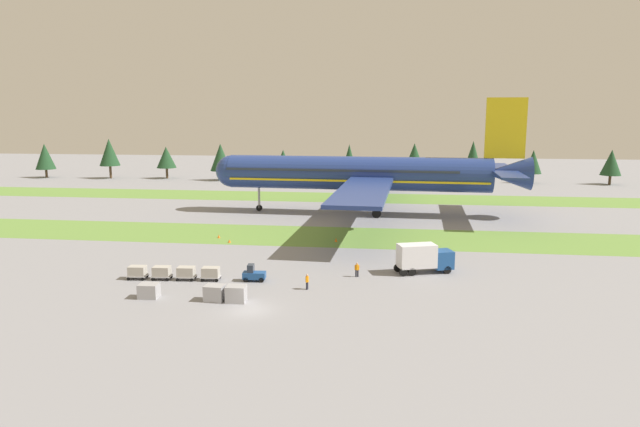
% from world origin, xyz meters
% --- Properties ---
extents(ground_plane, '(400.00, 400.00, 0.00)m').
position_xyz_m(ground_plane, '(0.00, 0.00, 0.00)').
color(ground_plane, gray).
extents(grass_strip_near, '(320.00, 15.13, 0.01)m').
position_xyz_m(grass_strip_near, '(0.00, 34.98, 0.00)').
color(grass_strip_near, olive).
rests_on(grass_strip_near, ground).
extents(grass_strip_far, '(320.00, 15.13, 0.01)m').
position_xyz_m(grass_strip_far, '(0.00, 77.23, 0.00)').
color(grass_strip_far, olive).
rests_on(grass_strip_far, ground).
extents(airliner, '(59.79, 73.58, 21.92)m').
position_xyz_m(airliner, '(8.73, 56.03, 7.86)').
color(airliner, navy).
rests_on(airliner, ground).
extents(baggage_tug, '(2.68, 1.47, 1.97)m').
position_xyz_m(baggage_tug, '(-1.96, 9.81, 0.81)').
color(baggage_tug, '#1E4C8E').
rests_on(baggage_tug, ground).
extents(cargo_dolly_lead, '(2.30, 1.65, 1.55)m').
position_xyz_m(cargo_dolly_lead, '(-6.97, 9.47, 0.92)').
color(cargo_dolly_lead, '#A3A3A8').
rests_on(cargo_dolly_lead, ground).
extents(cargo_dolly_second, '(2.30, 1.65, 1.55)m').
position_xyz_m(cargo_dolly_second, '(-9.87, 9.27, 0.92)').
color(cargo_dolly_second, '#A3A3A8').
rests_on(cargo_dolly_second, ground).
extents(cargo_dolly_third, '(2.30, 1.65, 1.55)m').
position_xyz_m(cargo_dolly_third, '(-12.76, 9.08, 0.92)').
color(cargo_dolly_third, '#A3A3A8').
rests_on(cargo_dolly_third, ground).
extents(cargo_dolly_fourth, '(2.30, 1.65, 1.55)m').
position_xyz_m(cargo_dolly_fourth, '(-15.65, 8.88, 0.92)').
color(cargo_dolly_fourth, '#A3A3A8').
rests_on(cargo_dolly_fourth, ground).
extents(catering_truck, '(7.33, 4.40, 3.58)m').
position_xyz_m(catering_truck, '(17.71, 15.87, 1.95)').
color(catering_truck, '#1E4C8E').
rests_on(catering_truck, ground).
extents(ground_crew_marshaller, '(0.36, 0.55, 1.74)m').
position_xyz_m(ground_crew_marshaller, '(4.66, 7.46, 0.95)').
color(ground_crew_marshaller, black).
rests_on(ground_crew_marshaller, ground).
extents(ground_crew_loader, '(0.56, 0.36, 1.74)m').
position_xyz_m(ground_crew_loader, '(9.79, 13.06, 0.95)').
color(ground_crew_loader, black).
rests_on(ground_crew_loader, ground).
extents(uld_container_0, '(2.09, 1.71, 1.51)m').
position_xyz_m(uld_container_0, '(-11.43, 2.47, 0.76)').
color(uld_container_0, '#A3A3A8').
rests_on(uld_container_0, ground).
extents(uld_container_1, '(2.10, 1.73, 1.65)m').
position_xyz_m(uld_container_1, '(-4.26, 2.44, 0.82)').
color(uld_container_1, '#A3A3A8').
rests_on(uld_container_1, ground).
extents(uld_container_2, '(2.05, 1.66, 1.71)m').
position_xyz_m(uld_container_2, '(-1.96, 2.35, 0.85)').
color(uld_container_2, '#A3A3A8').
rests_on(uld_container_2, ground).
extents(taxiway_marker_0, '(0.44, 0.44, 0.46)m').
position_xyz_m(taxiway_marker_0, '(-10.38, 28.80, 0.23)').
color(taxiway_marker_0, orange).
rests_on(taxiway_marker_0, ground).
extents(taxiway_marker_1, '(0.44, 0.44, 0.51)m').
position_xyz_m(taxiway_marker_1, '(-12.93, 31.69, 0.25)').
color(taxiway_marker_1, orange).
rests_on(taxiway_marker_1, ground).
extents(taxiway_marker_2, '(0.44, 0.44, 0.60)m').
position_xyz_m(taxiway_marker_2, '(5.44, 31.40, 0.30)').
color(taxiway_marker_2, orange).
rests_on(taxiway_marker_2, ground).
extents(distant_tree_line, '(185.73, 9.95, 11.74)m').
position_xyz_m(distant_tree_line, '(-6.55, 108.36, 6.60)').
color(distant_tree_line, '#4C3823').
rests_on(distant_tree_line, ground).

